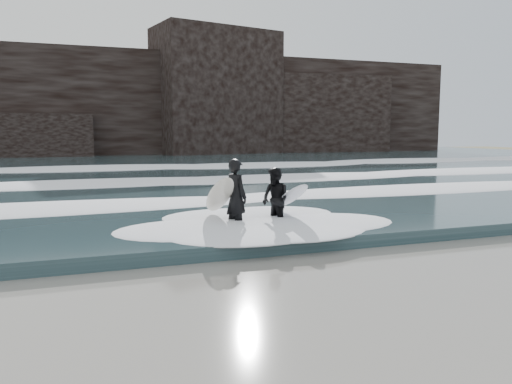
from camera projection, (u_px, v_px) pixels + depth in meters
ground at (397, 301)px, 7.34m from camera, size 120.00×120.00×0.00m
sea at (145, 165)px, 34.43m from camera, size 90.00×52.00×0.30m
headland at (122, 106)px, 49.74m from camera, size 70.00×9.00×10.00m
foam_near at (226, 198)px, 15.71m from camera, size 60.00×3.20×0.20m
foam_mid at (182, 178)px, 22.25m from camera, size 60.00×4.00×0.24m
foam_far at (153, 165)px, 30.66m from camera, size 60.00×4.80×0.30m
surfer_left at (233, 196)px, 12.05m from camera, size 1.10×1.99×1.82m
surfer_right at (277, 199)px, 12.43m from camera, size 1.13×1.85×1.59m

